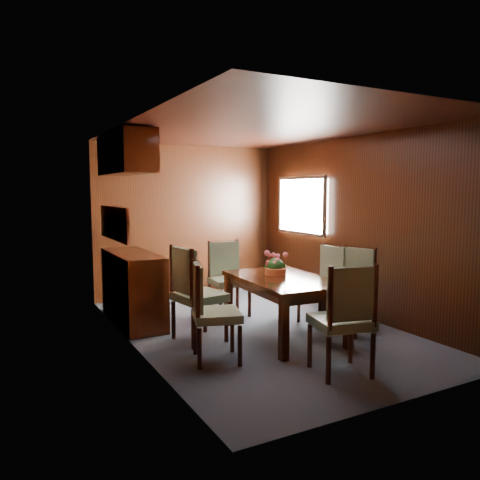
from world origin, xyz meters
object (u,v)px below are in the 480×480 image
chair_head (345,314)px  sideboard (133,288)px  flower_centerpiece (275,263)px  chair_right_near (353,284)px  chair_left_near (209,306)px  dining_table (284,286)px

chair_head → sideboard: bearing=128.2°
chair_head → flower_centerpiece: size_ratio=3.81×
chair_right_near → chair_head: bearing=118.3°
chair_left_near → chair_head: size_ratio=0.95×
chair_left_near → chair_right_near: chair_right_near is taller
sideboard → dining_table: size_ratio=0.93×
chair_right_near → flower_centerpiece: size_ratio=3.68×
flower_centerpiece → sideboard: bearing=140.6°
dining_table → chair_head: bearing=-94.8°
sideboard → chair_left_near: size_ratio=1.41×
chair_head → chair_left_near: bearing=148.0°
sideboard → chair_head: chair_head is taller
chair_left_near → chair_head: bearing=61.6°
sideboard → chair_right_near: bearing=-35.0°
dining_table → chair_left_near: bearing=-161.1°
dining_table → flower_centerpiece: flower_centerpiece is taller
chair_right_near → chair_left_near: bearing=76.1°
sideboard → flower_centerpiece: flower_centerpiece is taller
flower_centerpiece → chair_left_near: bearing=-154.4°
chair_left_near → chair_right_near: (1.95, 0.12, 0.01)m
chair_head → flower_centerpiece: bearing=96.0°
sideboard → chair_right_near: size_ratio=1.39×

